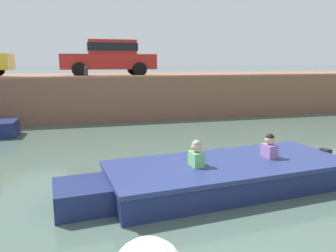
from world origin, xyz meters
The scene contains 6 objects.
ground_plane centered at (0.00, 5.88, 0.00)m, with size 400.00×400.00×0.00m, color #42564C.
far_quay_wall centered at (0.00, 14.76, 0.87)m, with size 60.00×6.00×1.75m, color brown.
far_wall_coping centered at (0.00, 11.88, 1.79)m, with size 60.00×0.24×0.08m, color #9F6C52.
motorboat_passing centered at (1.43, 4.22, 0.25)m, with size 5.66×2.27×0.98m.
car_left_inner_red centered at (0.22, 13.66, 2.59)m, with size 4.05×1.92×1.54m.
mooring_bollard_mid centered at (-0.83, 12.01, 1.99)m, with size 0.15×0.15×0.45m.
Camera 1 is at (-0.97, -1.25, 2.37)m, focal length 35.00 mm.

